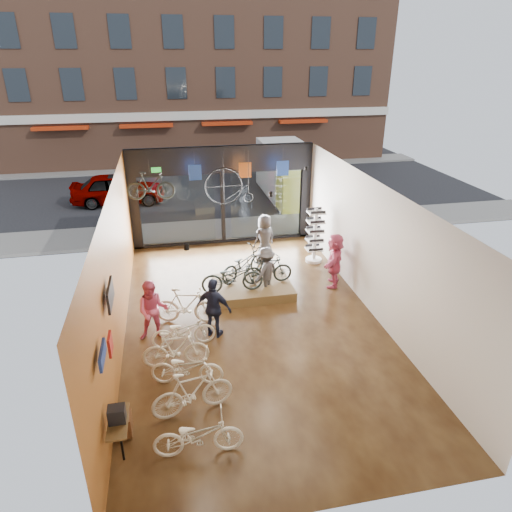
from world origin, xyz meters
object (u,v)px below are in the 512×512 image
object	(u,v)px
floor_bike_0	(198,435)
penny_farthing	(232,187)
hung_bike	(151,186)
display_bike_left	(232,277)
customer_3	(266,271)
floor_bike_1	(192,392)
sunglasses_rack	(315,236)
floor_bike_5	(186,306)
customer_4	(265,238)
display_platform	(253,288)
street_car	(118,189)
floor_bike_4	(183,331)
floor_bike_3	(176,349)
customer_2	(214,308)
display_bike_mid	(268,269)
customer_5	(334,260)
floor_bike_2	(187,368)
box_truck	(291,174)
display_bike_right	(244,264)
customer_1	(153,311)

from	to	relation	value
floor_bike_0	penny_farthing	distance (m)	9.84
hung_bike	display_bike_left	bearing A→B (deg)	-138.11
customer_3	floor_bike_1	bearing A→B (deg)	20.13
customer_3	sunglasses_rack	xyz separation A→B (m)	(2.24, 2.02, 0.22)
floor_bike_5	customer_4	bearing A→B (deg)	-26.43
customer_4	display_platform	bearing A→B (deg)	47.03
street_car	floor_bike_5	world-z (taller)	street_car
display_bike_left	customer_4	world-z (taller)	customer_4
floor_bike_4	display_platform	distance (m)	3.37
floor_bike_0	display_platform	bearing A→B (deg)	-17.25
floor_bike_3	customer_2	world-z (taller)	customer_2
display_bike_mid	customer_4	bearing A→B (deg)	-11.13
floor_bike_3	customer_5	size ratio (longest dim) A/B	0.90
street_car	display_platform	size ratio (longest dim) A/B	1.87
display_platform	floor_bike_2	bearing A→B (deg)	-120.00
box_truck	customer_4	bearing A→B (deg)	-112.09
customer_2	customer_5	size ratio (longest dim) A/B	0.95
floor_bike_3	floor_bike_5	size ratio (longest dim) A/B	0.91
box_truck	display_bike_right	world-z (taller)	box_truck
customer_2	display_bike_mid	bearing A→B (deg)	-99.44
sunglasses_rack	hung_bike	size ratio (longest dim) A/B	1.27
display_bike_mid	sunglasses_rack	size ratio (longest dim) A/B	0.77
display_bike_mid	hung_bike	bearing A→B (deg)	51.21
floor_bike_4	display_bike_left	size ratio (longest dim) A/B	0.87
floor_bike_5	street_car	bearing A→B (deg)	26.22
display_bike_mid	customer_1	distance (m)	4.00
display_platform	display_bike_right	distance (m)	0.82
floor_bike_2	penny_farthing	bearing A→B (deg)	-4.20
street_car	customer_5	world-z (taller)	customer_5
floor_bike_5	customer_4	distance (m)	4.69
customer_5	penny_farthing	distance (m)	4.66
floor_bike_3	floor_bike_5	xyz separation A→B (m)	(0.37, 1.92, 0.05)
street_car	floor_bike_0	world-z (taller)	street_car
box_truck	customer_1	world-z (taller)	box_truck
floor_bike_2	customer_3	size ratio (longest dim) A/B	1.06
customer_3	floor_bike_3	bearing A→B (deg)	6.02
box_truck	hung_bike	bearing A→B (deg)	-134.53
floor_bike_5	display_platform	bearing A→B (deg)	-44.09
customer_5	sunglasses_rack	xyz separation A→B (m)	(-0.05, 1.87, 0.11)
display_bike_right	floor_bike_5	bearing A→B (deg)	98.47
sunglasses_rack	floor_bike_0	bearing A→B (deg)	-121.93
display_bike_mid	penny_farthing	world-z (taller)	penny_farthing
floor_bike_4	sunglasses_rack	bearing A→B (deg)	-51.71
customer_5	penny_farthing	world-z (taller)	penny_farthing
display_platform	customer_5	world-z (taller)	customer_5
display_bike_left	customer_4	bearing A→B (deg)	-31.19
customer_2	penny_farthing	distance (m)	5.93
display_platform	customer_4	bearing A→B (deg)	68.86
floor_bike_2	display_bike_mid	size ratio (longest dim) A/B	1.07
sunglasses_rack	hung_bike	xyz separation A→B (m)	(-5.54, 0.71, 1.92)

